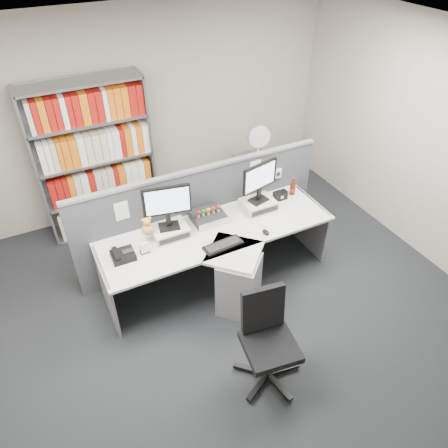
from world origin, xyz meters
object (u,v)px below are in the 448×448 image
desk_phone (122,255)px  monitor_right (260,179)px  monitor_left (167,204)px  keyboard (223,245)px  desktop_pc (208,217)px  cola_bottle (293,188)px  desk_fan (259,139)px  office_chair (267,336)px  filing_cabinet (256,181)px  shelving_unit (95,162)px  desk (226,260)px  mouse (266,232)px  speaker (280,195)px  desk_calendar (144,248)px

desk_phone → monitor_right: bearing=4.7°
monitor_left → keyboard: 0.72m
desktop_pc → cola_bottle: bearing=0.9°
desk_fan → office_chair: size_ratio=0.53×
monitor_left → filing_cabinet: monitor_left is taller
cola_bottle → shelving_unit: shelving_unit is taller
monitor_left → monitor_right: (1.10, -0.00, -0.01)m
keyboard → desk: bearing=37.3°
keyboard → office_chair: 1.09m
mouse → speaker: 0.69m
speaker → cola_bottle: cola_bottle is taller
speaker → filing_cabinet: size_ratio=0.23×
speaker → shelving_unit: size_ratio=0.08×
mouse → desk_fan: size_ratio=0.20×
desk → desk_phone: 1.12m
speaker → filing_cabinet: 1.10m
filing_cabinet → monitor_right: bearing=-120.1°
monitor_right → desk_calendar: size_ratio=4.15×
monitor_left → speaker: bearing=1.5°
cola_bottle → desk_fan: (0.07, 0.95, 0.21)m
keyboard → mouse: bearing=-2.1°
speaker → cola_bottle: (0.19, 0.03, 0.03)m
desk → monitor_left: (-0.49, 0.38, 0.67)m
speaker → desktop_pc: bearing=179.5°
monitor_left → desk_calendar: size_ratio=4.33×
desk → filing_cabinet: 1.85m
monitor_right → desk_phone: monitor_right is taller
desk_fan → filing_cabinet: bearing=90.0°
speaker → desk: bearing=-155.8°
desk_phone → cola_bottle: cola_bottle is taller
desk → filing_cabinet: desk is taller
monitor_left → cola_bottle: size_ratio=2.20×
desk_calendar → keyboard: bearing=-20.0°
desk_phone → desk_calendar: desk_calendar is taller
monitor_right → desk_fan: (0.59, 1.02, -0.09)m
speaker → desk_fan: 1.04m
mouse → office_chair: 1.22m
desk_phone → speaker: bearing=5.0°
monitor_left → desk_fan: monitor_left is taller
monitor_left → speaker: monitor_left is taller
filing_cabinet → office_chair: size_ratio=0.73×
shelving_unit → cola_bottle: bearing=-34.6°
desk → monitor_right: bearing=32.1°
desk → keyboard: 0.29m
speaker → monitor_right: bearing=-173.5°
desk_phone → keyboard: bearing=-16.6°
mouse → cola_bottle: 0.86m
mouse → keyboard: bearing=177.9°
desk_calendar → cola_bottle: 1.96m
keyboard → desktop_pc: bearing=83.9°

